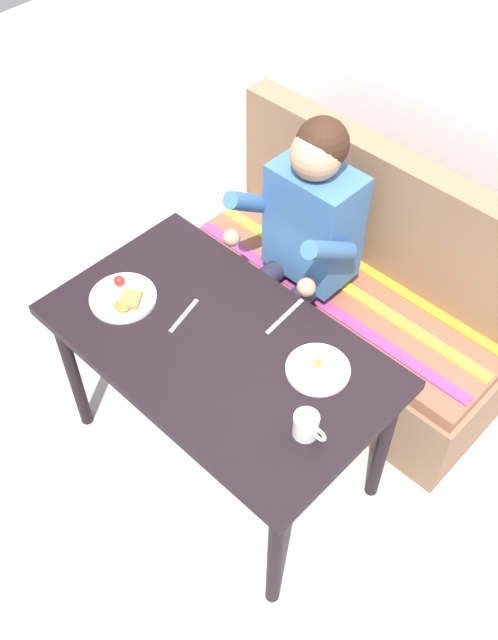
{
  "coord_description": "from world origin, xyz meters",
  "views": [
    {
      "loc": [
        1.13,
        -1.02,
        2.59
      ],
      "look_at": [
        0.0,
        0.15,
        0.72
      ],
      "focal_mm": 40.05,
      "sensor_mm": 36.0,
      "label": 1
    }
  ],
  "objects_px": {
    "couch": "(348,302)",
    "plate_eggs": "(318,369)",
    "table": "(219,357)",
    "plate_breakfast": "(124,297)",
    "coffee_mug": "(307,425)",
    "fork": "(185,315)",
    "knife": "(285,316)",
    "person": "(301,235)"
  },
  "relations": [
    {
      "from": "plate_eggs",
      "to": "fork",
      "type": "relative_size",
      "value": 1.25
    },
    {
      "from": "person",
      "to": "knife",
      "type": "relative_size",
      "value": 6.06
    },
    {
      "from": "plate_eggs",
      "to": "coffee_mug",
      "type": "distance_m",
      "value": 0.25
    },
    {
      "from": "person",
      "to": "couch",
      "type": "bearing_deg",
      "value": 50.51
    },
    {
      "from": "person",
      "to": "coffee_mug",
      "type": "relative_size",
      "value": 10.27
    },
    {
      "from": "table",
      "to": "plate_breakfast",
      "type": "bearing_deg",
      "value": -165.84
    },
    {
      "from": "table",
      "to": "fork",
      "type": "xyz_separation_m",
      "value": [
        -0.17,
        0.0,
        0.08
      ]
    },
    {
      "from": "table",
      "to": "couch",
      "type": "height_order",
      "value": "couch"
    },
    {
      "from": "person",
      "to": "plate_eggs",
      "type": "bearing_deg",
      "value": -44.03
    },
    {
      "from": "couch",
      "to": "plate_eggs",
      "type": "distance_m",
      "value": 0.81
    },
    {
      "from": "coffee_mug",
      "to": "knife",
      "type": "height_order",
      "value": "coffee_mug"
    },
    {
      "from": "table",
      "to": "person",
      "type": "xyz_separation_m",
      "value": [
        -0.14,
        0.59,
        0.09
      ]
    },
    {
      "from": "table",
      "to": "coffee_mug",
      "type": "relative_size",
      "value": 10.17
    },
    {
      "from": "person",
      "to": "table",
      "type": "bearing_deg",
      "value": -76.27
    },
    {
      "from": "couch",
      "to": "knife",
      "type": "bearing_deg",
      "value": -80.73
    },
    {
      "from": "fork",
      "to": "person",
      "type": "bearing_deg",
      "value": 72.99
    },
    {
      "from": "coffee_mug",
      "to": "table",
      "type": "bearing_deg",
      "value": 171.65
    },
    {
      "from": "table",
      "to": "plate_eggs",
      "type": "xyz_separation_m",
      "value": [
        0.32,
        0.14,
        0.09
      ]
    },
    {
      "from": "coffee_mug",
      "to": "plate_eggs",
      "type": "bearing_deg",
      "value": 121.7
    },
    {
      "from": "plate_breakfast",
      "to": "plate_eggs",
      "type": "distance_m",
      "value": 0.74
    },
    {
      "from": "knife",
      "to": "plate_eggs",
      "type": "bearing_deg",
      "value": -27.56
    },
    {
      "from": "table",
      "to": "plate_eggs",
      "type": "distance_m",
      "value": 0.36
    },
    {
      "from": "table",
      "to": "person",
      "type": "distance_m",
      "value": 0.61
    },
    {
      "from": "plate_breakfast",
      "to": "knife",
      "type": "xyz_separation_m",
      "value": [
        0.47,
        0.34,
        -0.01
      ]
    },
    {
      "from": "couch",
      "to": "table",
      "type": "bearing_deg",
      "value": -90.0
    },
    {
      "from": "knife",
      "to": "couch",
      "type": "bearing_deg",
      "value": 94.81
    },
    {
      "from": "couch",
      "to": "fork",
      "type": "height_order",
      "value": "couch"
    },
    {
      "from": "plate_breakfast",
      "to": "coffee_mug",
      "type": "height_order",
      "value": "coffee_mug"
    },
    {
      "from": "person",
      "to": "plate_breakfast",
      "type": "xyz_separation_m",
      "value": [
        -0.24,
        -0.69,
        0.0
      ]
    },
    {
      "from": "fork",
      "to": "couch",
      "type": "bearing_deg",
      "value": 62.9
    },
    {
      "from": "couch",
      "to": "coffee_mug",
      "type": "bearing_deg",
      "value": -61.67
    },
    {
      "from": "table",
      "to": "plate_breakfast",
      "type": "distance_m",
      "value": 0.4
    },
    {
      "from": "plate_breakfast",
      "to": "fork",
      "type": "height_order",
      "value": "plate_breakfast"
    },
    {
      "from": "plate_eggs",
      "to": "coffee_mug",
      "type": "xyz_separation_m",
      "value": [
        0.13,
        -0.21,
        0.04
      ]
    },
    {
      "from": "plate_breakfast",
      "to": "coffee_mug",
      "type": "distance_m",
      "value": 0.83
    },
    {
      "from": "plate_breakfast",
      "to": "knife",
      "type": "bearing_deg",
      "value": 35.93
    },
    {
      "from": "table",
      "to": "coffee_mug",
      "type": "xyz_separation_m",
      "value": [
        0.45,
        -0.07,
        0.13
      ]
    },
    {
      "from": "table",
      "to": "plate_eggs",
      "type": "bearing_deg",
      "value": 23.81
    },
    {
      "from": "couch",
      "to": "plate_eggs",
      "type": "height_order",
      "value": "couch"
    },
    {
      "from": "fork",
      "to": "knife",
      "type": "bearing_deg",
      "value": 28.31
    },
    {
      "from": "plate_eggs",
      "to": "person",
      "type": "bearing_deg",
      "value": 135.97
    },
    {
      "from": "person",
      "to": "plate_eggs",
      "type": "height_order",
      "value": "person"
    }
  ]
}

